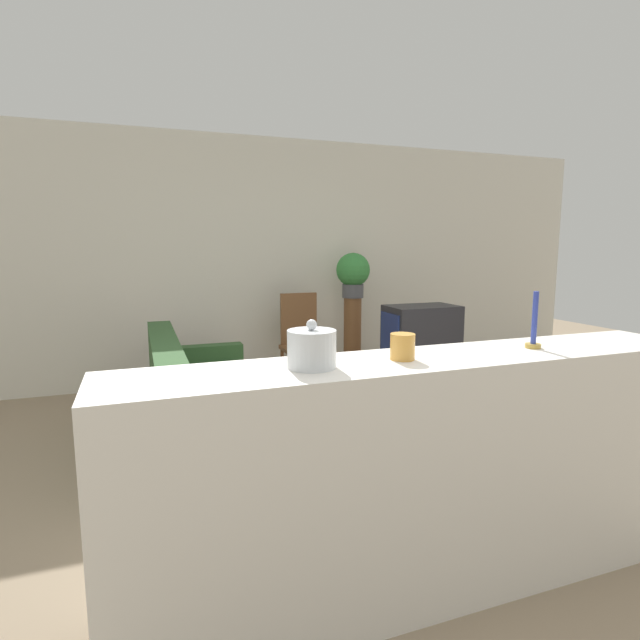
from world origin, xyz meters
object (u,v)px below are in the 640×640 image
(couch, at_px, (205,406))
(potted_plant, at_px, (353,273))
(decorative_bowl, at_px, (312,349))
(wooden_chair, at_px, (302,338))
(television, at_px, (421,333))

(couch, relative_size, potted_plant, 4.04)
(couch, distance_m, decorative_bowl, 2.22)
(wooden_chair, height_order, decorative_bowl, decorative_bowl)
(potted_plant, relative_size, decorative_bowl, 2.67)
(wooden_chair, bearing_deg, potted_plant, 18.54)
(couch, bearing_deg, wooden_chair, 43.49)
(television, xyz_separation_m, decorative_bowl, (-1.94, -2.37, 0.45))
(television, relative_size, wooden_chair, 0.68)
(couch, bearing_deg, decorative_bowl, -85.35)
(potted_plant, bearing_deg, television, -74.26)
(potted_plant, bearing_deg, decorative_bowl, -116.26)
(television, xyz_separation_m, potted_plant, (-0.28, 1.00, 0.54))
(television, distance_m, decorative_bowl, 3.10)
(potted_plant, distance_m, decorative_bowl, 3.75)
(wooden_chair, xyz_separation_m, potted_plant, (0.68, 0.23, 0.66))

